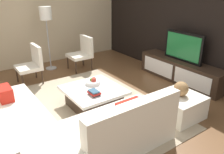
{
  "coord_description": "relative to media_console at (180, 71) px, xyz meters",
  "views": [
    {
      "loc": [
        3.22,
        -1.83,
        2.19
      ],
      "look_at": [
        -0.11,
        0.52,
        0.51
      ],
      "focal_mm": 37.42,
      "sensor_mm": 36.0,
      "label": 1
    }
  ],
  "objects": [
    {
      "name": "book_stack",
      "position": [
        0.12,
        -2.41,
        0.17
      ],
      "size": [
        0.23,
        0.16,
        0.08
      ],
      "color": "#1E232D",
      "rests_on": "coffee_table"
    },
    {
      "name": "feature_wall_back",
      "position": [
        0.0,
        0.3,
        1.15
      ],
      "size": [
        6.4,
        0.12,
        2.8
      ],
      "primitive_type": "cube",
      "color": "black",
      "rests_on": "ground"
    },
    {
      "name": "ground_plane",
      "position": [
        0.0,
        -2.4,
        -0.25
      ],
      "size": [
        14.0,
        14.0,
        0.0
      ],
      "primitive_type": "plane",
      "color": "brown"
    },
    {
      "name": "accent_chair_near",
      "position": [
        -1.9,
        -2.83,
        0.24
      ],
      "size": [
        0.54,
        0.52,
        0.87
      ],
      "rotation": [
        0.0,
        0.0,
        0.18
      ],
      "color": "#332319",
      "rests_on": "ground"
    },
    {
      "name": "side_wall_left",
      "position": [
        -3.2,
        -2.2,
        1.15
      ],
      "size": [
        0.12,
        5.2,
        2.8
      ],
      "primitive_type": "cube",
      "color": "#C6B28E",
      "rests_on": "ground"
    },
    {
      "name": "television",
      "position": [
        0.0,
        0.0,
        0.58
      ],
      "size": [
        1.0,
        0.06,
        0.65
      ],
      "color": "black",
      "rests_on": "media_console"
    },
    {
      "name": "floor_lamp",
      "position": [
        -2.54,
        -2.16,
        1.1
      ],
      "size": [
        0.3,
        0.3,
        1.62
      ],
      "color": "#A5A5AA",
      "rests_on": "ground"
    },
    {
      "name": "fruit_bowl",
      "position": [
        -0.28,
        -2.2,
        0.18
      ],
      "size": [
        0.28,
        0.28,
        0.14
      ],
      "color": "silver",
      "rests_on": "coffee_table"
    },
    {
      "name": "sectional_couch",
      "position": [
        0.51,
        -3.29,
        0.02
      ],
      "size": [
        2.42,
        2.32,
        0.8
      ],
      "color": "silver",
      "rests_on": "ground"
    },
    {
      "name": "ottoman",
      "position": [
        1.01,
        -1.26,
        -0.05
      ],
      "size": [
        0.7,
        0.7,
        0.4
      ],
      "primitive_type": "cube",
      "color": "silver",
      "rests_on": "ground"
    },
    {
      "name": "media_console",
      "position": [
        0.0,
        0.0,
        0.0
      ],
      "size": [
        2.15,
        0.49,
        0.5
      ],
      "color": "#332319",
      "rests_on": "ground"
    },
    {
      "name": "area_rug",
      "position": [
        -0.1,
        -2.4,
        -0.24
      ],
      "size": [
        3.3,
        2.41,
        0.01
      ],
      "primitive_type": "cube",
      "color": "tan",
      "rests_on": "ground"
    },
    {
      "name": "coffee_table",
      "position": [
        -0.1,
        -2.3,
        -0.05
      ],
      "size": [
        1.01,
        0.98,
        0.38
      ],
      "color": "#332319",
      "rests_on": "ground"
    },
    {
      "name": "decorative_ball",
      "position": [
        1.01,
        -1.26,
        0.27
      ],
      "size": [
        0.25,
        0.25,
        0.25
      ],
      "primitive_type": "sphere",
      "color": "#997247",
      "rests_on": "ottoman"
    },
    {
      "name": "accent_chair_far",
      "position": [
        -2.04,
        -1.46,
        0.24
      ],
      "size": [
        0.56,
        0.54,
        0.87
      ],
      "rotation": [
        0.0,
        0.0,
        -0.1
      ],
      "color": "#332319",
      "rests_on": "ground"
    }
  ]
}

